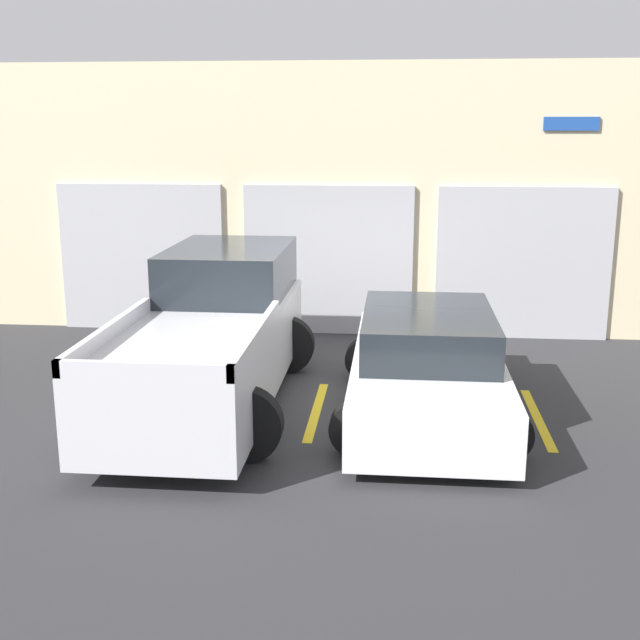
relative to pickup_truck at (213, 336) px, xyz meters
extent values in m
plane|color=#2D2D30|center=(1.42, 0.76, -0.90)|extent=(28.00, 28.00, 0.00)
cube|color=beige|center=(1.42, 4.06, 1.44)|extent=(13.82, 0.60, 4.67)
cube|color=#ADADB2|center=(-2.14, 3.72, 0.41)|extent=(2.96, 0.08, 2.62)
cube|color=#ADADB2|center=(1.22, 3.72, 0.41)|extent=(2.96, 0.08, 2.62)
cube|color=#ADADB2|center=(4.57, 3.72, 0.41)|extent=(2.96, 0.08, 2.62)
cube|color=#1E4799|center=(5.22, 3.73, 2.74)|extent=(0.90, 0.03, 0.22)
cube|color=silver|center=(0.00, -0.30, -0.17)|extent=(1.81, 5.30, 0.99)
cube|color=#1E2328|center=(0.00, 1.16, 0.67)|extent=(1.66, 2.39, 0.69)
cube|color=silver|center=(-0.86, -1.49, 0.42)|extent=(0.08, 2.92, 0.18)
cube|color=silver|center=(0.86, -1.49, 0.42)|extent=(0.08, 2.92, 0.18)
cube|color=silver|center=(0.00, -2.91, 0.42)|extent=(1.81, 0.08, 0.18)
cylinder|color=black|center=(-0.79, 1.35, -0.47)|extent=(0.85, 0.22, 0.85)
cylinder|color=black|center=(0.79, 1.35, -0.47)|extent=(0.85, 0.22, 0.85)
cylinder|color=black|center=(-0.79, -1.94, -0.47)|extent=(0.85, 0.22, 0.85)
cylinder|color=black|center=(0.79, -1.94, -0.47)|extent=(0.85, 0.22, 0.85)
cube|color=white|center=(2.83, -0.30, -0.42)|extent=(1.85, 4.40, 0.68)
cube|color=#1E2328|center=(2.83, -0.19, 0.18)|extent=(1.63, 2.42, 0.52)
cylinder|color=black|center=(2.02, 1.07, -0.58)|extent=(0.63, 0.22, 0.63)
cylinder|color=black|center=(3.65, 1.07, -0.58)|extent=(0.63, 0.22, 0.63)
cylinder|color=black|center=(2.02, -1.66, -0.58)|extent=(0.63, 0.22, 0.63)
cylinder|color=black|center=(3.65, -1.66, -0.58)|extent=(0.63, 0.22, 0.63)
cube|color=gold|center=(-1.42, -0.30, -0.89)|extent=(0.12, 2.20, 0.01)
cube|color=gold|center=(1.42, -0.30, -0.89)|extent=(0.12, 2.20, 0.01)
cube|color=gold|center=(4.25, -0.30, -0.89)|extent=(0.12, 2.20, 0.01)
camera|label=1|loc=(2.42, -10.11, 2.75)|focal=45.00mm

